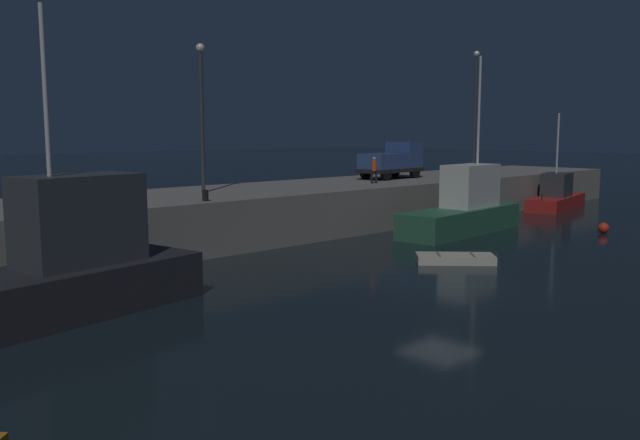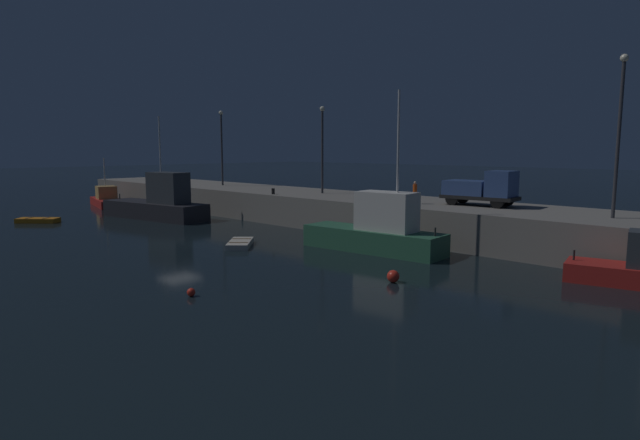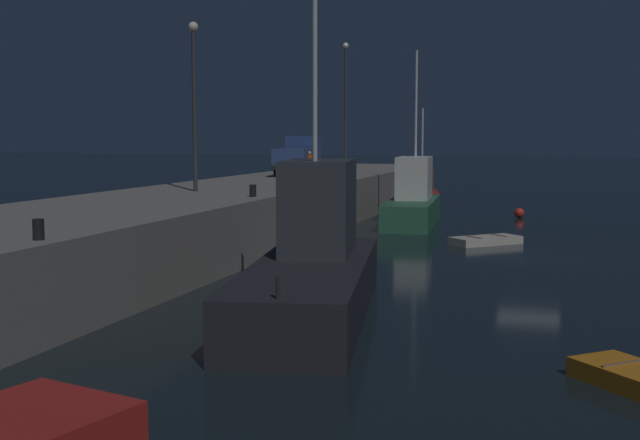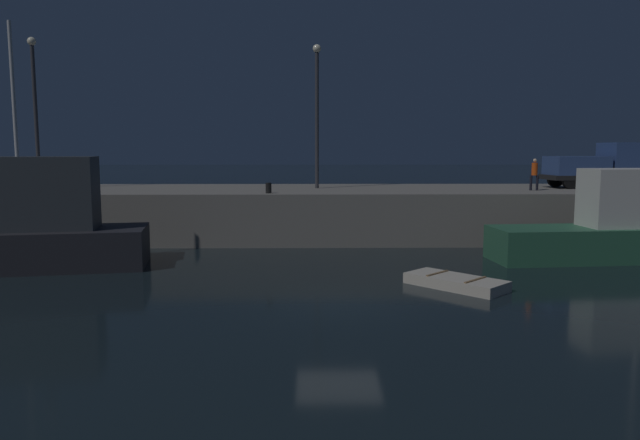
% 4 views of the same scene
% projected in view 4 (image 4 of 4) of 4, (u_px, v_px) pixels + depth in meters
% --- Properties ---
extents(ground_plane, '(320.00, 320.00, 0.00)m').
position_uv_depth(ground_plane, '(339.00, 305.00, 17.40)').
color(ground_plane, black).
extents(pier_quay, '(72.12, 8.38, 2.49)m').
position_uv_depth(pier_quay, '(326.00, 212.00, 31.48)').
color(pier_quay, gray).
rests_on(pier_quay, ground).
extents(fishing_boat_white, '(9.49, 3.31, 9.80)m').
position_uv_depth(fishing_boat_white, '(612.00, 228.00, 24.36)').
color(fishing_boat_white, '#2D6647').
rests_on(fishing_boat_white, ground).
extents(fishing_boat_orange, '(11.60, 4.95, 9.25)m').
position_uv_depth(fishing_boat_orange, '(7.00, 234.00, 22.45)').
color(fishing_boat_orange, '#232328').
rests_on(fishing_boat_orange, ground).
extents(dinghy_orange_near, '(3.29, 3.33, 0.40)m').
position_uv_depth(dinghy_orange_near, '(456.00, 282.00, 19.60)').
color(dinghy_orange_near, beige).
rests_on(dinghy_orange_near, ground).
extents(lamp_post_west, '(0.44, 0.44, 7.82)m').
position_uv_depth(lamp_post_west, '(35.00, 101.00, 30.83)').
color(lamp_post_west, '#38383D').
rests_on(lamp_post_west, pier_quay).
extents(lamp_post_east, '(0.44, 0.44, 7.50)m').
position_uv_depth(lamp_post_east, '(317.00, 105.00, 31.12)').
color(lamp_post_east, '#38383D').
rests_on(lamp_post_east, pier_quay).
extents(utility_truck, '(5.16, 2.34, 2.42)m').
position_uv_depth(utility_truck, '(596.00, 166.00, 31.84)').
color(utility_truck, black).
rests_on(utility_truck, pier_quay).
extents(dockworker, '(0.41, 0.37, 1.60)m').
position_uv_depth(dockworker, '(534.00, 172.00, 29.79)').
color(dockworker, black).
rests_on(dockworker, pier_quay).
extents(bollard_west, '(0.28, 0.28, 0.50)m').
position_uv_depth(bollard_west, '(269.00, 188.00, 27.94)').
color(bollard_west, black).
rests_on(bollard_west, pier_quay).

